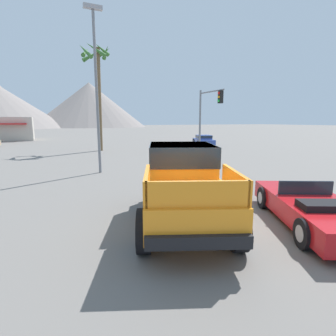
{
  "coord_description": "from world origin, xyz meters",
  "views": [
    {
      "loc": [
        -3.61,
        -5.9,
        2.72
      ],
      "look_at": [
        -0.42,
        0.85,
        1.37
      ],
      "focal_mm": 28.0,
      "sensor_mm": 36.0,
      "label": 1
    }
  ],
  "objects_px": {
    "traffic_light_main": "(209,109)",
    "red_convertible_car": "(313,209)",
    "parked_car_blue": "(203,140)",
    "palm_tree_tall": "(97,72)",
    "orange_pickup_truck": "(183,179)",
    "street_lamp_post": "(96,77)"
  },
  "relations": [
    {
      "from": "red_convertible_car",
      "to": "traffic_light_main",
      "type": "xyz_separation_m",
      "value": [
        5.64,
        13.41,
        3.17
      ]
    },
    {
      "from": "parked_car_blue",
      "to": "palm_tree_tall",
      "type": "xyz_separation_m",
      "value": [
        -11.79,
        -0.83,
        6.33
      ]
    },
    {
      "from": "red_convertible_car",
      "to": "street_lamp_post",
      "type": "xyz_separation_m",
      "value": [
        -3.67,
        9.65,
        4.45
      ]
    },
    {
      "from": "orange_pickup_truck",
      "to": "red_convertible_car",
      "type": "xyz_separation_m",
      "value": [
        2.93,
        -1.75,
        -0.72
      ]
    },
    {
      "from": "parked_car_blue",
      "to": "palm_tree_tall",
      "type": "bearing_deg",
      "value": -155.73
    },
    {
      "from": "parked_car_blue",
      "to": "traffic_light_main",
      "type": "bearing_deg",
      "value": -100.51
    },
    {
      "from": "red_convertible_car",
      "to": "traffic_light_main",
      "type": "height_order",
      "value": "traffic_light_main"
    },
    {
      "from": "red_convertible_car",
      "to": "palm_tree_tall",
      "type": "xyz_separation_m",
      "value": [
        -1.64,
        20.15,
        6.47
      ]
    },
    {
      "from": "parked_car_blue",
      "to": "street_lamp_post",
      "type": "height_order",
      "value": "street_lamp_post"
    },
    {
      "from": "orange_pickup_truck",
      "to": "parked_car_blue",
      "type": "height_order",
      "value": "orange_pickup_truck"
    },
    {
      "from": "traffic_light_main",
      "to": "street_lamp_post",
      "type": "xyz_separation_m",
      "value": [
        -9.31,
        -3.76,
        1.28
      ]
    },
    {
      "from": "street_lamp_post",
      "to": "palm_tree_tall",
      "type": "bearing_deg",
      "value": 79.08
    },
    {
      "from": "palm_tree_tall",
      "to": "orange_pickup_truck",
      "type": "bearing_deg",
      "value": -94.02
    },
    {
      "from": "red_convertible_car",
      "to": "traffic_light_main",
      "type": "distance_m",
      "value": 14.89
    },
    {
      "from": "orange_pickup_truck",
      "to": "street_lamp_post",
      "type": "xyz_separation_m",
      "value": [
        -0.73,
        7.9,
        3.73
      ]
    },
    {
      "from": "parked_car_blue",
      "to": "traffic_light_main",
      "type": "relative_size",
      "value": 0.87
    },
    {
      "from": "traffic_light_main",
      "to": "red_convertible_car",
      "type": "bearing_deg",
      "value": -22.83
    },
    {
      "from": "palm_tree_tall",
      "to": "red_convertible_car",
      "type": "bearing_deg",
      "value": -85.35
    },
    {
      "from": "orange_pickup_truck",
      "to": "palm_tree_tall",
      "type": "bearing_deg",
      "value": 108.68
    },
    {
      "from": "red_convertible_car",
      "to": "orange_pickup_truck",
      "type": "bearing_deg",
      "value": 176.19
    },
    {
      "from": "red_convertible_car",
      "to": "street_lamp_post",
      "type": "bearing_deg",
      "value": 137.78
    },
    {
      "from": "traffic_light_main",
      "to": "palm_tree_tall",
      "type": "bearing_deg",
      "value": -132.79
    }
  ]
}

